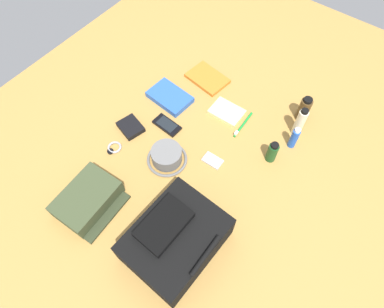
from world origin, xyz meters
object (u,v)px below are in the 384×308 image
shampoo_bottle (272,152)px  notepad (227,112)px  deodorant_spray (294,138)px  paperback_novel (207,78)px  travel_guidebook (170,97)px  backpack (175,239)px  toiletry_pouch (88,200)px  wristwatch (114,148)px  toothbrush (242,126)px  lotion_bottle (300,122)px  wallet (131,127)px  media_player (213,160)px  cell_phone (167,125)px  cologne_bottle (304,109)px  bucket_hat (167,156)px

shampoo_bottle → notepad: size_ratio=0.74×
deodorant_spray → paperback_novel: deodorant_spray is taller
deodorant_spray → travel_guidebook: deodorant_spray is taller
backpack → toiletry_pouch: size_ratio=1.42×
wristwatch → toothbrush: 0.59m
lotion_bottle → wristwatch: (0.56, -0.60, -0.07)m
shampoo_bottle → travel_guidebook: shampoo_bottle is taller
deodorant_spray → shampoo_bottle: (0.12, -0.04, -0.00)m
lotion_bottle → deodorant_spray: size_ratio=1.32×
travel_guidebook → wallet: size_ratio=1.92×
deodorant_spray → notepad: bearing=-86.5°
toothbrush → wallet: size_ratio=1.48×
media_player → cell_phone: bearing=-95.8°
cologne_bottle → wallet: 0.79m
travel_guidebook → notepad: (-0.09, 0.27, -0.01)m
paperback_novel → wristwatch: 0.59m
travel_guidebook → cell_phone: 0.16m
media_player → notepad: bearing=-159.3°
bucket_hat → deodorant_spray: bearing=134.6°
bucket_hat → travel_guidebook: size_ratio=0.83×
toiletry_pouch → wallet: bearing=-162.5°
toiletry_pouch → paperback_novel: toiletry_pouch is taller
paperback_novel → notepad: 0.23m
toothbrush → notepad: size_ratio=1.08×
cologne_bottle → cell_phone: (0.41, -0.47, -0.06)m
media_player → wallet: bearing=-78.3°
shampoo_bottle → cell_phone: size_ratio=0.83×
cell_phone → toothbrush: size_ratio=0.82×
notepad → travel_guidebook: bearing=-71.6°
cologne_bottle → shampoo_bottle: cologne_bottle is taller
backpack → media_player: (-0.38, -0.10, -0.07)m
wallet → cologne_bottle: bearing=146.9°
travel_guidebook → wristwatch: 0.37m
paperback_novel → toothbrush: toothbrush is taller
paperback_novel → travel_guidebook: bearing=-18.7°
lotion_bottle → paperback_novel: lotion_bottle is taller
toiletry_pouch → shampoo_bottle: shampoo_bottle is taller
backpack → deodorant_spray: size_ratio=2.96×
toiletry_pouch → wristwatch: bearing=-157.2°
bucket_hat → shampoo_bottle: size_ratio=1.57×
cologne_bottle → media_player: (0.44, -0.19, -0.06)m
backpack → wristwatch: bearing=-109.5°
toiletry_pouch → lotion_bottle: (-0.80, 0.50, 0.04)m
cell_phone → wallet: (0.11, -0.12, 0.01)m
lotion_bottle → wristwatch: lotion_bottle is taller
toiletry_pouch → wristwatch: size_ratio=3.56×
bucket_hat → wristwatch: (0.10, -0.22, -0.02)m
cologne_bottle → cell_phone: size_ratio=0.99×
wristwatch → shampoo_bottle: bearing=122.6°
deodorant_spray → wallet: size_ratio=1.10×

